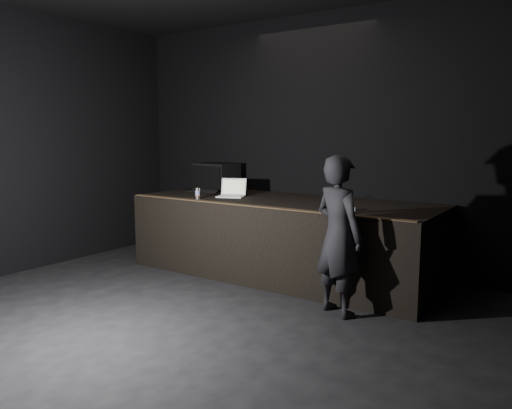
{
  "coord_description": "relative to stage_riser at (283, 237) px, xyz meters",
  "views": [
    {
      "loc": [
        3.33,
        -2.82,
        1.85
      ],
      "look_at": [
        -0.14,
        2.3,
        0.98
      ],
      "focal_mm": 35.0,
      "sensor_mm": 36.0,
      "label": 1
    }
  ],
  "objects": [
    {
      "name": "stage_riser",
      "position": [
        0.0,
        0.0,
        0.0
      ],
      "size": [
        4.0,
        1.5,
        1.0
      ],
      "primitive_type": "cube",
      "color": "black",
      "rests_on": "ground"
    },
    {
      "name": "wii_remote",
      "position": [
        1.13,
        -0.35,
        0.51
      ],
      "size": [
        0.08,
        0.15,
        0.03
      ],
      "primitive_type": "cube",
      "rotation": [
        0.0,
        0.0,
        0.36
      ],
      "color": "white",
      "rests_on": "stage_riser"
    },
    {
      "name": "beer_can",
      "position": [
        -0.98,
        -0.57,
        0.57
      ],
      "size": [
        0.06,
        0.06,
        0.15
      ],
      "color": "silver",
      "rests_on": "stage_riser"
    },
    {
      "name": "cable",
      "position": [
        -1.18,
        0.09,
        0.51
      ],
      "size": [
        0.95,
        0.26,
        0.02
      ],
      "primitive_type": "cylinder",
      "rotation": [
        0.0,
        1.57,
        0.25
      ],
      "color": "black",
      "rests_on": "stage_riser"
    },
    {
      "name": "laptop",
      "position": [
        -0.76,
        -0.1,
        0.56
      ],
      "size": [
        0.44,
        0.42,
        0.24
      ],
      "rotation": [
        0.0,
        0.0,
        0.36
      ],
      "color": "silver",
      "rests_on": "stage_riser"
    },
    {
      "name": "ground",
      "position": [
        0.0,
        -2.73,
        -0.5
      ],
      "size": [
        7.0,
        7.0,
        0.0
      ],
      "primitive_type": "plane",
      "color": "black",
      "rests_on": "ground"
    },
    {
      "name": "stage_monitor",
      "position": [
        -1.43,
        0.38,
        0.71
      ],
      "size": [
        0.65,
        0.5,
        0.41
      ],
      "rotation": [
        0.0,
        0.0,
        -0.09
      ],
      "color": "black",
      "rests_on": "stage_riser"
    },
    {
      "name": "room_walls",
      "position": [
        0.0,
        -2.73,
        1.52
      ],
      "size": [
        6.1,
        7.1,
        3.52
      ],
      "color": "black",
      "rests_on": "ground"
    },
    {
      "name": "riser_lip",
      "position": [
        0.0,
        -0.71,
        0.51
      ],
      "size": [
        3.92,
        0.1,
        0.01
      ],
      "primitive_type": "cube",
      "color": "brown",
      "rests_on": "stage_riser"
    },
    {
      "name": "plastic_cup",
      "position": [
        0.71,
        0.29,
        0.56
      ],
      "size": [
        0.09,
        0.09,
        0.11
      ],
      "primitive_type": "cylinder",
      "color": "white",
      "rests_on": "stage_riser"
    },
    {
      "name": "person",
      "position": [
        1.23,
        -0.95,
        0.32
      ],
      "size": [
        0.7,
        0.59,
        1.65
      ],
      "primitive_type": "imported",
      "rotation": [
        0.0,
        0.0,
        2.76
      ],
      "color": "black",
      "rests_on": "ground"
    }
  ]
}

